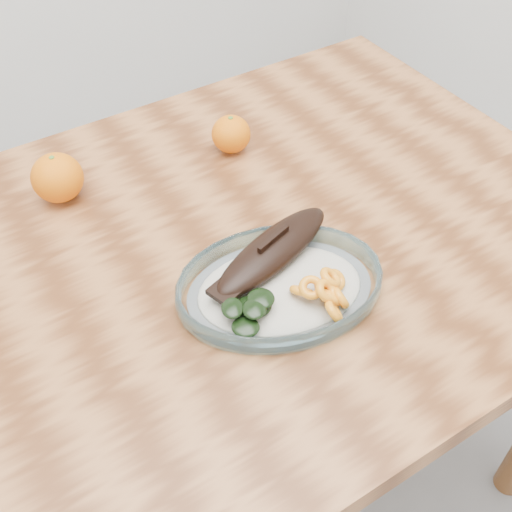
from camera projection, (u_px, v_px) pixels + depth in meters
name	position (u px, v px, depth m)	size (l,w,h in m)	color
ground	(227.00, 483.00, 1.46)	(3.00, 3.00, 0.00)	slate
dining_table	(213.00, 297.00, 0.99)	(1.20, 0.80, 0.75)	#5A2F15
plated_meal	(280.00, 283.00, 0.86)	(0.62, 0.62, 0.08)	white
orange_left	(57.00, 178.00, 0.98)	(0.08, 0.08, 0.08)	orange
orange_right	(231.00, 134.00, 1.07)	(0.07, 0.07, 0.07)	orange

